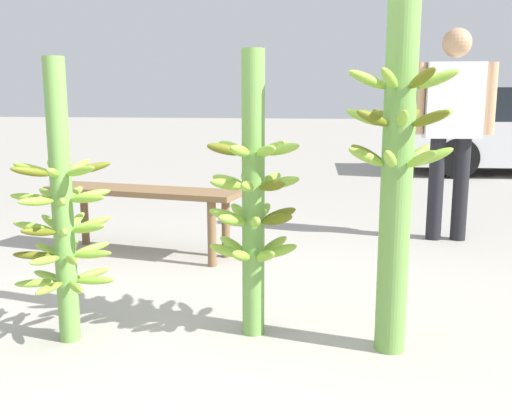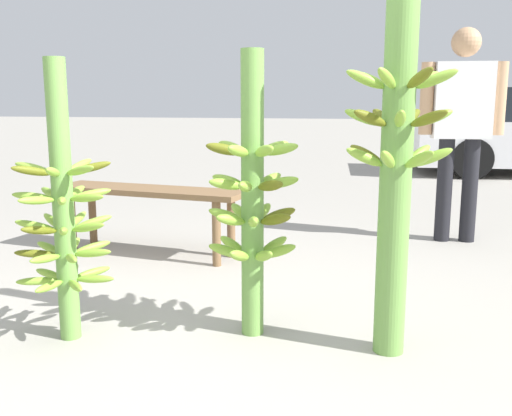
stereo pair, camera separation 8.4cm
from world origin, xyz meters
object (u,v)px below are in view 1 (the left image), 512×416
(banana_stalk_center, at_px, (253,198))
(market_bench, at_px, (143,199))
(vendor_person, at_px, (453,117))
(banana_stalk_left, at_px, (63,213))
(banana_stalk_right, at_px, (398,161))

(banana_stalk_center, distance_m, market_bench, 1.70)
(banana_stalk_center, height_order, vendor_person, vendor_person)
(banana_stalk_left, height_order, market_bench, banana_stalk_left)
(vendor_person, bearing_deg, banana_stalk_right, 71.85)
(vendor_person, bearing_deg, banana_stalk_center, 56.95)
(vendor_person, height_order, market_bench, vendor_person)
(market_bench, bearing_deg, banana_stalk_right, -30.16)
(banana_stalk_right, relative_size, market_bench, 1.09)
(banana_stalk_center, xyz_separation_m, market_bench, (-1.12, 1.25, -0.25))
(banana_stalk_left, height_order, banana_stalk_right, banana_stalk_right)
(banana_stalk_left, xyz_separation_m, banana_stalk_right, (1.47, 0.23, 0.25))
(banana_stalk_center, bearing_deg, vendor_person, 63.95)
(banana_stalk_center, distance_m, vendor_person, 2.52)
(vendor_person, distance_m, market_bench, 2.50)
(vendor_person, bearing_deg, banana_stalk_left, 45.60)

